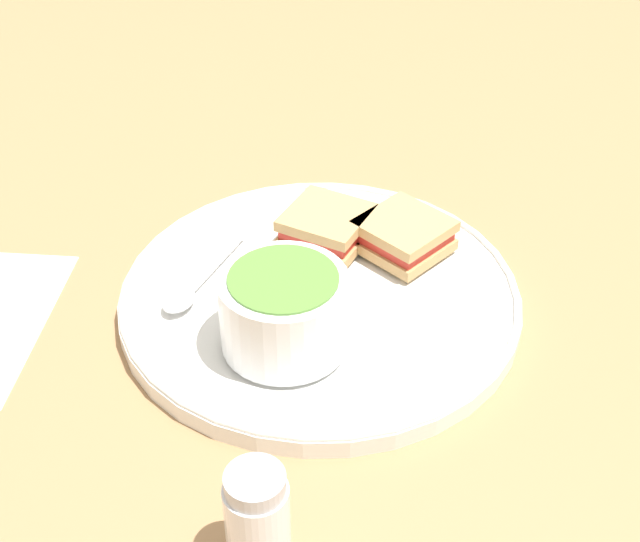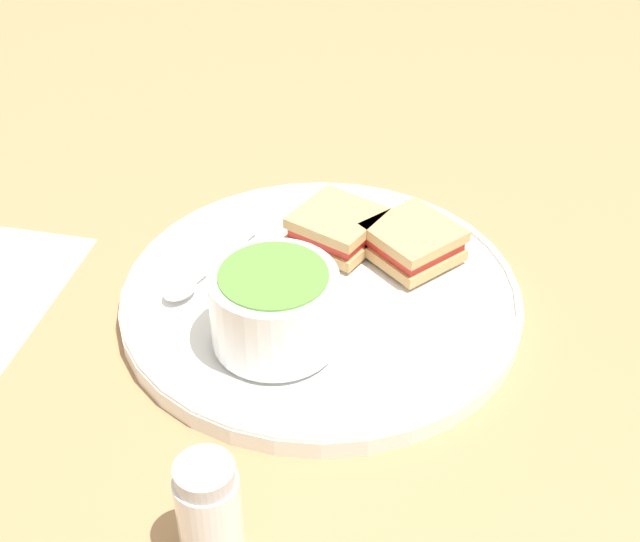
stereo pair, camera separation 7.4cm
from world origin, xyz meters
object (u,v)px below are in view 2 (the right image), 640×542
object	(u,v)px
salt_shaker	(207,511)
sandwich_half_near	(412,242)
sandwich_half_far	(336,227)
soup_bowl	(273,307)
spoon	(187,283)

from	to	relation	value
salt_shaker	sandwich_half_near	bearing A→B (deg)	152.67
sandwich_half_near	sandwich_half_far	bearing A→B (deg)	-108.61
sandwich_half_near	sandwich_half_far	size ratio (longest dim) A/B	1.01
soup_bowl	sandwich_half_near	distance (m)	0.16
spoon	salt_shaker	distance (m)	0.25
soup_bowl	sandwich_half_near	xyz separation A→B (m)	(-0.11, 0.12, -0.02)
soup_bowl	sandwich_half_far	size ratio (longest dim) A/B	1.03
spoon	salt_shaker	size ratio (longest dim) A/B	1.41
soup_bowl	sandwich_half_far	distance (m)	0.14
soup_bowl	salt_shaker	distance (m)	0.18
salt_shaker	soup_bowl	bearing A→B (deg)	169.45
sandwich_half_near	salt_shaker	distance (m)	0.33
spoon	salt_shaker	bearing A→B (deg)	42.23
sandwich_half_far	salt_shaker	world-z (taller)	salt_shaker
soup_bowl	spoon	distance (m)	0.11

